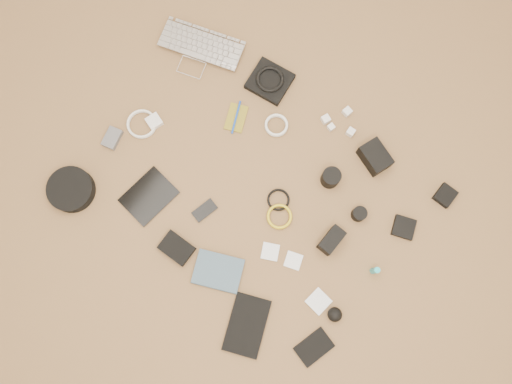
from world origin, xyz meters
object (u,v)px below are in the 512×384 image
Objects in this scene: tablet at (149,196)px; laptop at (197,55)px; phone at (205,210)px; paperback at (214,289)px; headphone_case at (71,190)px; dslr_camera at (375,157)px.

laptop is at bearing 118.10° from tablet.
paperback reaches higher than phone.
headphone_case is (-0.05, -0.81, 0.01)m from laptop.
paperback is (-0.23, -0.85, -0.03)m from dslr_camera.
tablet is 0.48m from paperback.
tablet is 1.09× the size of headphone_case.
paperback is at bearing -82.96° from dslr_camera.
laptop reaches higher than paperback.
headphone_case is (-0.28, -0.17, 0.02)m from tablet.
tablet is 2.04× the size of phone.
paperback is (0.46, -0.15, 0.00)m from tablet.
phone is at bearing -66.07° from laptop.
laptop is at bearing 86.14° from headphone_case.
laptop is 1.77× the size of tablet.
paperback reaches higher than tablet.
dslr_camera is 0.88m from paperback.
paperback is at bearing 1.93° from headphone_case.
laptop is at bearing 18.94° from paperback.
dslr_camera is at bearing -37.08° from paperback.
dslr_camera reaches higher than headphone_case.
phone is (-0.46, -0.61, -0.03)m from dslr_camera.
dslr_camera reaches higher than laptop.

